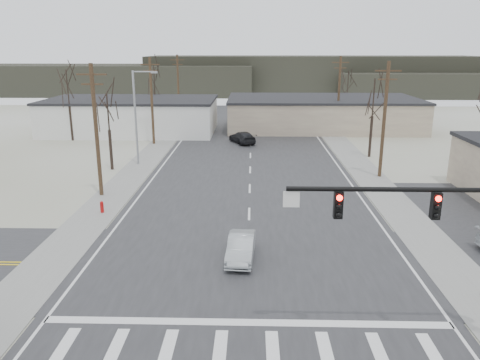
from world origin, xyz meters
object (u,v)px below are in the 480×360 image
(fire_hydrant, at_px, (102,207))
(sedan_crossing, at_px, (241,247))
(traffic_signal_mast, at_px, (463,230))
(car_far_a, at_px, (242,137))
(car_far_b, at_px, (250,107))

(fire_hydrant, xyz_separation_m, sedan_crossing, (9.80, -7.07, 0.24))
(traffic_signal_mast, relative_size, car_far_a, 1.89)
(sedan_crossing, bearing_deg, traffic_signal_mast, -37.14)
(sedan_crossing, xyz_separation_m, car_far_b, (0.09, 60.67, -0.00))
(fire_hydrant, height_order, car_far_b, car_far_b)
(sedan_crossing, bearing_deg, car_far_b, 93.50)
(car_far_a, bearing_deg, traffic_signal_mast, 78.41)
(sedan_crossing, xyz_separation_m, car_far_a, (-0.60, 31.76, 0.04))
(fire_hydrant, xyz_separation_m, car_far_b, (9.89, 53.61, 0.24))
(traffic_signal_mast, relative_size, sedan_crossing, 2.27)
(fire_hydrant, bearing_deg, sedan_crossing, -35.78)
(sedan_crossing, bearing_deg, fire_hydrant, 147.81)
(traffic_signal_mast, height_order, car_far_a, traffic_signal_mast)
(sedan_crossing, height_order, car_far_a, car_far_a)
(car_far_a, bearing_deg, sedan_crossing, 66.62)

